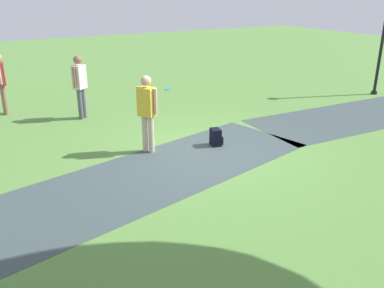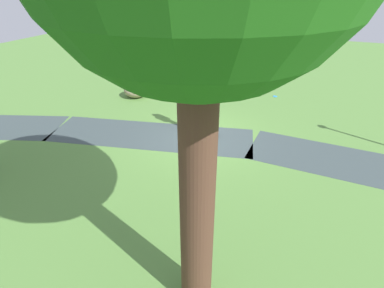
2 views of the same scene
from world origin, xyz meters
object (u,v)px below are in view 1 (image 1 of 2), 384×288
(man_near_boulder, at_px, (80,82))
(passerby_on_path, at_px, (147,109))
(frisbee_on_grass, at_px, (168,89))
(woman_with_handbag, at_px, (1,79))
(lamp_post, at_px, (384,28))
(spare_backpack_on_lawn, at_px, (216,137))

(man_near_boulder, relative_size, passerby_on_path, 1.02)
(passerby_on_path, relative_size, frisbee_on_grass, 7.74)
(man_near_boulder, bearing_deg, woman_with_handbag, -40.43)
(lamp_post, distance_m, spare_backpack_on_lawn, 7.78)
(woman_with_handbag, height_order, spare_backpack_on_lawn, woman_with_handbag)
(man_near_boulder, xyz_separation_m, passerby_on_path, (-0.53, 3.21, -0.02))
(lamp_post, xyz_separation_m, man_near_boulder, (9.43, -2.31, -1.17))
(passerby_on_path, bearing_deg, man_near_boulder, -80.66)
(lamp_post, height_order, woman_with_handbag, lamp_post)
(lamp_post, relative_size, spare_backpack_on_lawn, 8.84)
(lamp_post, distance_m, frisbee_on_grass, 7.48)
(spare_backpack_on_lawn, bearing_deg, woman_with_handbag, -53.56)
(man_near_boulder, xyz_separation_m, spare_backpack_on_lawn, (-2.03, 3.65, -0.82))
(lamp_post, bearing_deg, passerby_on_path, 5.76)
(man_near_boulder, relative_size, frisbee_on_grass, 7.87)
(lamp_post, bearing_deg, spare_backpack_on_lawn, 10.25)
(passerby_on_path, bearing_deg, woman_with_handbag, -63.89)
(woman_with_handbag, bearing_deg, spare_backpack_on_lawn, 126.44)
(woman_with_handbag, distance_m, man_near_boulder, 2.36)
(lamp_post, height_order, spare_backpack_on_lawn, lamp_post)
(woman_with_handbag, bearing_deg, frisbee_on_grass, -176.46)
(woman_with_handbag, relative_size, spare_backpack_on_lawn, 4.36)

